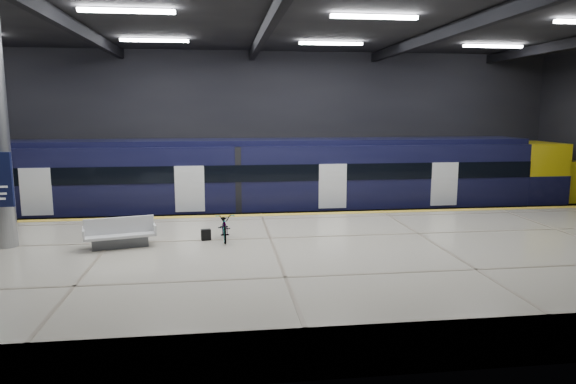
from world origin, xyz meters
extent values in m
plane|color=black|center=(0.00, 0.00, 0.00)|extent=(30.00, 30.00, 0.00)
cube|color=black|center=(0.00, 8.00, 4.00)|extent=(30.00, 0.10, 8.00)
cube|color=black|center=(0.00, -8.00, 4.00)|extent=(30.00, 0.10, 8.00)
cube|color=black|center=(0.00, 0.00, 8.00)|extent=(30.00, 16.00, 0.10)
cube|color=black|center=(-6.00, 0.00, 7.75)|extent=(0.25, 16.00, 0.40)
cube|color=black|center=(0.00, 0.00, 7.75)|extent=(0.25, 16.00, 0.40)
cube|color=black|center=(6.00, 0.00, 7.75)|extent=(0.25, 16.00, 0.40)
cube|color=white|center=(-4.00, -2.00, 7.88)|extent=(2.60, 0.18, 0.10)
cube|color=white|center=(3.00, -2.00, 7.88)|extent=(2.60, 0.18, 0.10)
cube|color=white|center=(-4.00, 4.00, 7.88)|extent=(2.60, 0.18, 0.10)
cube|color=white|center=(3.00, 4.00, 7.88)|extent=(2.60, 0.18, 0.10)
cube|color=white|center=(10.00, 4.00, 7.88)|extent=(2.60, 0.18, 0.10)
cube|color=beige|center=(0.00, -2.50, 0.55)|extent=(30.00, 11.00, 1.10)
cube|color=gold|center=(0.00, 2.75, 1.11)|extent=(30.00, 0.40, 0.01)
cube|color=gray|center=(0.00, 4.78, 0.08)|extent=(30.00, 0.08, 0.16)
cube|color=gray|center=(0.00, 6.22, 0.08)|extent=(30.00, 0.08, 0.16)
cube|color=black|center=(0.17, 5.50, 0.55)|extent=(24.00, 2.58, 0.80)
cube|color=black|center=(0.17, 5.50, 2.33)|extent=(24.00, 2.80, 2.75)
cube|color=black|center=(0.17, 5.50, 3.82)|extent=(24.00, 2.30, 0.24)
cube|color=black|center=(0.17, 4.09, 2.60)|extent=(24.00, 0.04, 0.70)
cube|color=white|center=(3.17, 4.08, 2.00)|extent=(1.20, 0.05, 1.90)
cube|color=gold|center=(13.17, 5.50, 2.33)|extent=(2.00, 2.80, 2.75)
cube|color=black|center=(13.47, 5.50, 2.50)|extent=(1.60, 2.38, 0.80)
cube|color=#595B60|center=(-4.60, -1.52, 1.25)|extent=(1.69, 0.88, 0.30)
cube|color=silver|center=(-4.60, -1.52, 1.48)|extent=(2.17, 1.32, 0.08)
cube|color=silver|center=(-4.60, -1.52, 1.77)|extent=(1.98, 0.57, 0.50)
cube|color=silver|center=(-5.58, -1.76, 1.60)|extent=(0.27, 0.85, 0.30)
cube|color=silver|center=(-3.62, -1.28, 1.60)|extent=(0.27, 0.85, 0.30)
imported|color=#99999E|center=(-1.45, -1.00, 1.54)|extent=(0.63, 1.71, 0.89)
cube|color=black|center=(-2.05, -1.00, 1.28)|extent=(0.33, 0.23, 0.35)
camera|label=1|loc=(-1.51, -17.09, 5.16)|focal=32.00mm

